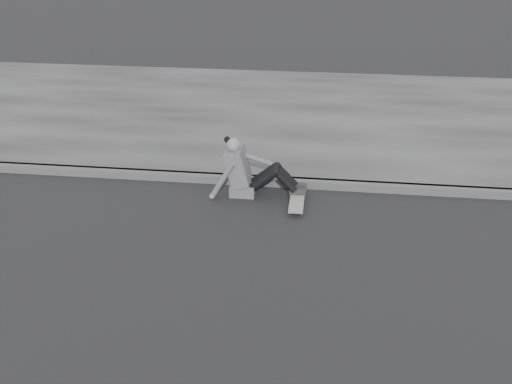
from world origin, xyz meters
TOP-DOWN VIEW (x-y plane):
  - ground at (0.00, 0.00)m, footprint 80.00×80.00m
  - curb at (0.00, 2.58)m, footprint 24.00×0.16m
  - sidewalk at (0.00, 5.60)m, footprint 24.00×6.00m
  - skateboard at (0.40, 2.00)m, footprint 0.20×0.78m
  - seated_woman at (-0.33, 2.25)m, footprint 1.38×0.46m

SIDE VIEW (x-z plane):
  - ground at x=0.00m, z-range 0.00..0.00m
  - curb at x=0.00m, z-range 0.00..0.12m
  - sidewalk at x=0.00m, z-range 0.00..0.12m
  - skateboard at x=0.40m, z-range 0.03..0.12m
  - seated_woman at x=-0.33m, z-range -0.08..0.80m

